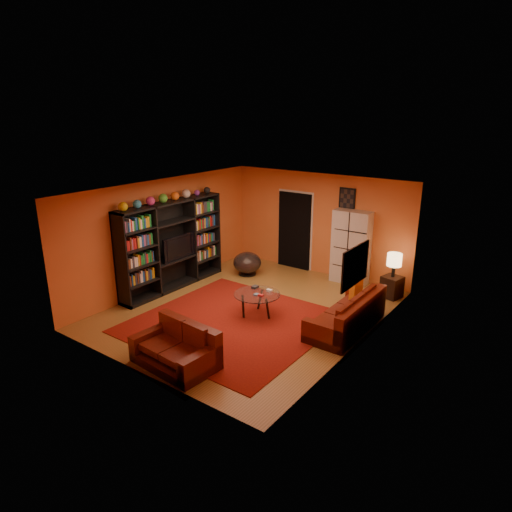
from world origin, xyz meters
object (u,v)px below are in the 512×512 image
Objects in this scene: entertainment_unit at (172,245)px; side_table at (392,287)px; sofa at (350,316)px; loveseat at (179,348)px; coffee_table at (257,296)px; table_lamp at (394,260)px; storage_cabinet at (351,247)px; tv at (176,247)px; bowl_chair at (247,263)px.

entertainment_unit is 5.19m from side_table.
sofa and loveseat have the same top height.
coffee_table is 3.27m from table_lamp.
storage_cabinet reaches higher than table_lamp.
entertainment_unit is 0.11m from tv.
bowl_chair is (-2.38, -1.06, -0.59)m from storage_cabinet.
entertainment_unit is 3.64m from loveseat.
storage_cabinet is 1.40m from side_table.
entertainment_unit is at bearing -117.68° from bowl_chair.
storage_cabinet is (0.68, 5.22, 0.62)m from loveseat.
loveseat is 2.70× the size of table_lamp.
table_lamp is (4.49, 2.49, -0.16)m from entertainment_unit.
loveseat is at bearing -42.88° from entertainment_unit.
coffee_table is 3.04m from storage_cabinet.
entertainment_unit reaches higher than bowl_chair.
loveseat is (2.61, -2.42, -0.76)m from entertainment_unit.
table_lamp is at bearing -16.26° from storage_cabinet.
tv is at bearing 59.52° from entertainment_unit.
coffee_table is at bearing -94.64° from tv.
storage_cabinet reaches higher than bowl_chair.
entertainment_unit is 4.11× the size of bowl_chair.
bowl_chair is at bearing 131.80° from coffee_table.
entertainment_unit reaches higher than table_lamp.
loveseat reaches higher than coffee_table.
entertainment_unit reaches higher than sofa.
side_table is at bearing -90.00° from table_lamp.
table_lamp reaches higher than coffee_table.
sofa is (4.36, 0.33, -0.72)m from tv.
bowl_chair is (-3.50, 1.32, 0.03)m from sofa.
coffee_table is at bearing -126.35° from table_lamp.
side_table is at bearing 87.80° from sofa.
tv reaches higher than sofa.
coffee_table is at bearing -48.20° from bowl_chair.
tv is 1.99m from bowl_chair.
sofa is 3.36m from loveseat.
side_table is 0.91× the size of table_lamp.
sofa is at bearing -92.20° from table_lamp.
tv is 4.23m from storage_cabinet.
bowl_chair reaches higher than side_table.
entertainment_unit is at bearing -151.02° from side_table.
loveseat is at bearing -110.98° from side_table.
sofa is at bearing -20.65° from bowl_chair.
tv is at bearing 175.36° from coffee_table.
storage_cabinet reaches higher than tv.
side_table is at bearing -17.01° from loveseat.
sofa is 1.37× the size of loveseat.
tv is at bearing 49.55° from loveseat.
storage_cabinet is at bearing 40.41° from entertainment_unit.
side_table is at bearing 53.65° from coffee_table.
storage_cabinet is at bearing 76.18° from coffee_table.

